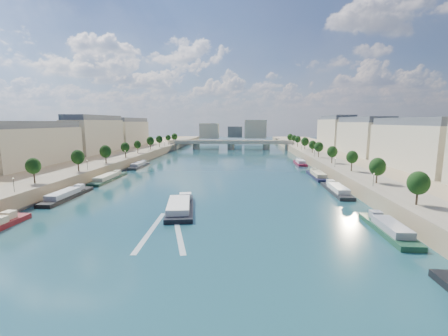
# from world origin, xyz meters

# --- Properties ---
(ground) EXTENTS (700.00, 700.00, 0.00)m
(ground) POSITION_xyz_m (0.00, 100.00, 0.00)
(ground) COLOR #0B2533
(ground) RESTS_ON ground
(quay_left) EXTENTS (44.00, 520.00, 5.00)m
(quay_left) POSITION_xyz_m (-72.00, 100.00, 2.50)
(quay_left) COLOR #9E8460
(quay_left) RESTS_ON ground
(quay_right) EXTENTS (44.00, 520.00, 5.00)m
(quay_right) POSITION_xyz_m (72.00, 100.00, 2.50)
(quay_right) COLOR #9E8460
(quay_right) RESTS_ON ground
(pave_left) EXTENTS (14.00, 520.00, 0.10)m
(pave_left) POSITION_xyz_m (-57.00, 100.00, 5.05)
(pave_left) COLOR gray
(pave_left) RESTS_ON quay_left
(pave_right) EXTENTS (14.00, 520.00, 0.10)m
(pave_right) POSITION_xyz_m (57.00, 100.00, 5.05)
(pave_right) COLOR gray
(pave_right) RESTS_ON quay_right
(trees_left) EXTENTS (4.80, 268.80, 8.26)m
(trees_left) POSITION_xyz_m (-55.00, 102.00, 10.48)
(trees_left) COLOR #382B1E
(trees_left) RESTS_ON ground
(trees_right) EXTENTS (4.80, 268.80, 8.26)m
(trees_right) POSITION_xyz_m (55.00, 110.00, 10.48)
(trees_right) COLOR #382B1E
(trees_right) RESTS_ON ground
(lamps_left) EXTENTS (0.36, 200.36, 4.28)m
(lamps_left) POSITION_xyz_m (-52.50, 90.00, 7.78)
(lamps_left) COLOR black
(lamps_left) RESTS_ON ground
(lamps_right) EXTENTS (0.36, 200.36, 4.28)m
(lamps_right) POSITION_xyz_m (52.50, 105.00, 7.78)
(lamps_right) COLOR black
(lamps_right) RESTS_ON ground
(buildings_left) EXTENTS (16.00, 226.00, 23.20)m
(buildings_left) POSITION_xyz_m (-85.00, 112.00, 16.45)
(buildings_left) COLOR #BFB593
(buildings_left) RESTS_ON ground
(buildings_right) EXTENTS (16.00, 226.00, 23.20)m
(buildings_right) POSITION_xyz_m (85.00, 112.00, 16.45)
(buildings_right) COLOR #BFB593
(buildings_right) RESTS_ON ground
(skyline) EXTENTS (79.00, 42.00, 22.00)m
(skyline) POSITION_xyz_m (3.19, 319.52, 14.66)
(skyline) COLOR #BFB593
(skyline) RESTS_ON ground
(bridge) EXTENTS (112.00, 12.00, 8.15)m
(bridge) POSITION_xyz_m (0.00, 223.58, 5.08)
(bridge) COLOR #C1B79E
(bridge) RESTS_ON ground
(tour_barge) EXTENTS (11.35, 25.96, 3.59)m
(tour_barge) POSITION_xyz_m (-5.49, 32.92, 0.90)
(tour_barge) COLOR black
(tour_barge) RESTS_ON ground
(wake) EXTENTS (11.98, 26.03, 0.04)m
(wake) POSITION_xyz_m (-5.49, 16.25, 0.02)
(wake) COLOR silver
(wake) RESTS_ON ground
(moored_barges_left) EXTENTS (5.00, 157.82, 3.60)m
(moored_barges_left) POSITION_xyz_m (-45.50, 43.90, 0.84)
(moored_barges_left) COLOR #171733
(moored_barges_left) RESTS_ON ground
(moored_barges_right) EXTENTS (5.00, 167.08, 3.60)m
(moored_barges_right) POSITION_xyz_m (45.50, 53.23, 0.84)
(moored_barges_right) COLOR black
(moored_barges_right) RESTS_ON ground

